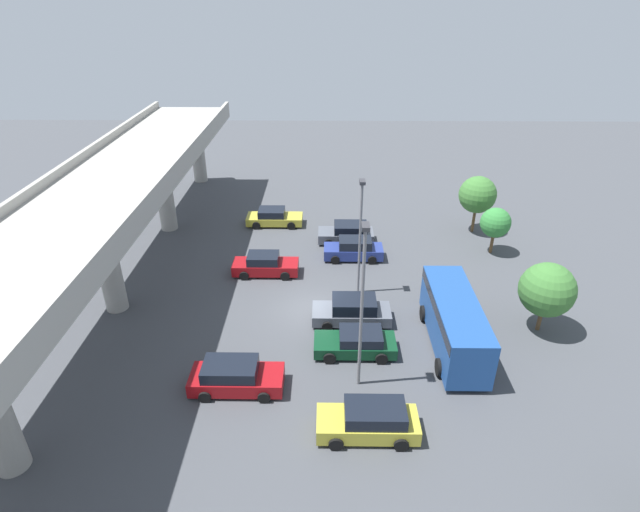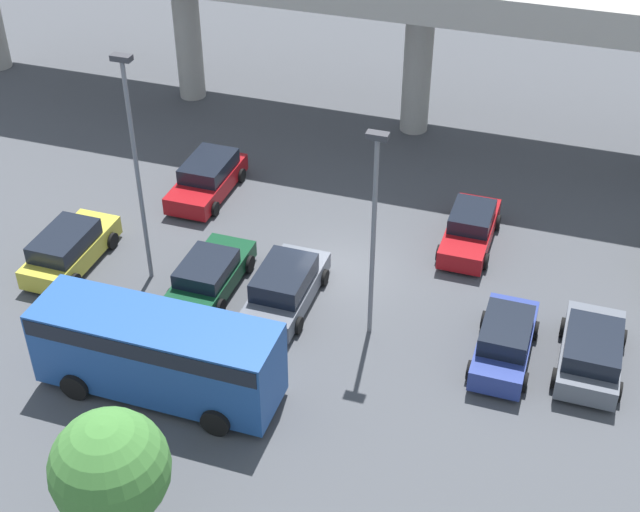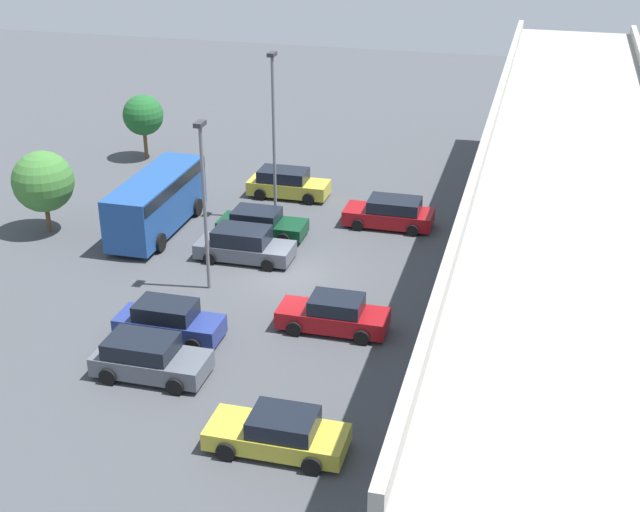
% 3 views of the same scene
% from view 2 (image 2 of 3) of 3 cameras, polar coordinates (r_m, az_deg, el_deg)
% --- Properties ---
extents(ground_plane, '(101.78, 101.78, 0.00)m').
position_cam_2_polar(ground_plane, '(34.31, 1.19, -0.95)').
color(ground_plane, '#424449').
extents(parked_car_0, '(2.08, 4.59, 1.61)m').
position_cam_2_polar(parked_car_0, '(35.50, -15.74, 0.48)').
color(parked_car_0, gold).
rests_on(parked_car_0, ground_plane).
extents(parked_car_1, '(2.18, 4.67, 1.56)m').
position_cam_2_polar(parked_car_1, '(38.94, -7.21, 4.97)').
color(parked_car_1, maroon).
rests_on(parked_car_1, ground_plane).
extents(parked_car_2, '(2.13, 4.51, 1.40)m').
position_cam_2_polar(parked_car_2, '(33.25, -7.07, -1.18)').
color(parked_car_2, '#0C381E').
rests_on(parked_car_2, ground_plane).
extents(parked_car_3, '(2.18, 4.72, 1.61)m').
position_cam_2_polar(parked_car_3, '(32.30, -2.23, -1.96)').
color(parked_car_3, '#515660').
rests_on(parked_car_3, ground_plane).
extents(parked_car_4, '(2.00, 4.59, 1.53)m').
position_cam_2_polar(parked_car_4, '(35.89, 9.59, 1.73)').
color(parked_car_4, maroon).
rests_on(parked_car_4, ground_plane).
extents(parked_car_5, '(1.98, 4.37, 1.61)m').
position_cam_2_polar(parked_car_5, '(30.62, 11.75, -5.32)').
color(parked_car_5, navy).
rests_on(parked_car_5, ground_plane).
extents(parked_car_6, '(2.20, 4.35, 1.56)m').
position_cam_2_polar(parked_car_6, '(30.94, 16.98, -5.83)').
color(parked_car_6, '#515660').
rests_on(parked_car_6, ground_plane).
extents(shuttle_bus, '(7.91, 2.65, 2.96)m').
position_cam_2_polar(shuttle_bus, '(28.62, -10.41, -5.88)').
color(shuttle_bus, '#1E478C').
rests_on(shuttle_bus, ground_plane).
extents(lamp_post_near_aisle, '(0.70, 0.35, 8.97)m').
position_cam_2_polar(lamp_post_near_aisle, '(31.84, -11.75, 6.22)').
color(lamp_post_near_aisle, slate).
rests_on(lamp_post_near_aisle, ground_plane).
extents(lamp_post_mid_lot, '(0.70, 0.35, 7.84)m').
position_cam_2_polar(lamp_post_mid_lot, '(28.82, 3.47, 2.19)').
color(lamp_post_mid_lot, slate).
rests_on(lamp_post_mid_lot, ground_plane).
extents(tree_front_centre, '(3.16, 3.16, 4.35)m').
position_cam_2_polar(tree_front_centre, '(24.04, -13.28, -13.10)').
color(tree_front_centre, brown).
rests_on(tree_front_centre, ground_plane).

